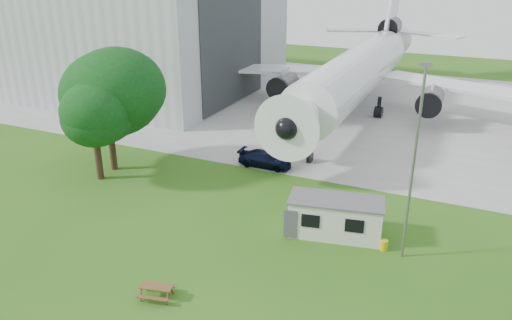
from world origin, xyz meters
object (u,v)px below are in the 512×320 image
at_px(hangar, 110,18).
at_px(site_cabin, 336,217).
at_px(picnic_west, 157,298).
at_px(airliner, 360,69).

xyz_separation_m(hangar, site_cabin, (41.60, -28.95, -8.09)).
distance_m(site_cabin, picnic_west, 12.73).
xyz_separation_m(airliner, picnic_west, (-1.34, -39.38, -5.27)).
height_order(airliner, picnic_west, airliner).
height_order(hangar, site_cabin, hangar).
height_order(site_cabin, picnic_west, site_cabin).
bearing_deg(airliner, hangar, 179.78).
distance_m(airliner, picnic_west, 39.76).
bearing_deg(picnic_west, hangar, 118.08).
xyz_separation_m(hangar, airliner, (35.97, -0.14, -4.14)).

